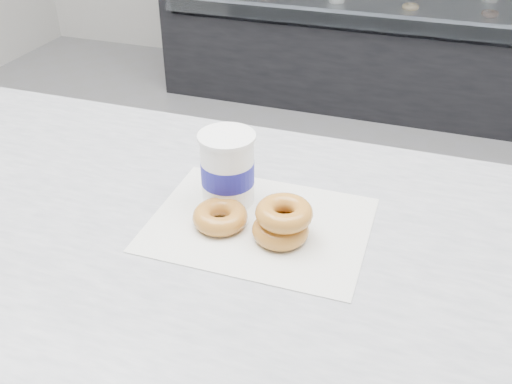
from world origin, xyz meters
TOP-DOWN VIEW (x-y plane):
  - ground at (0.00, 0.00)m, footprint 5.00×5.00m
  - display_case at (0.00, 2.12)m, footprint 2.40×0.74m
  - wax_paper at (0.19, -0.55)m, footprint 0.34×0.26m
  - donut_single at (0.13, -0.57)m, footprint 0.09×0.09m
  - donut_stack at (0.23, -0.57)m, footprint 0.10×0.10m
  - coffee_cup at (0.11, -0.50)m, footprint 0.11×0.11m

SIDE VIEW (x-z plane):
  - ground at x=0.00m, z-range 0.00..0.00m
  - display_case at x=0.00m, z-range -0.13..1.12m
  - wax_paper at x=0.19m, z-range 0.90..0.90m
  - donut_single at x=0.13m, z-range 0.90..0.93m
  - donut_stack at x=0.23m, z-range 0.90..0.96m
  - coffee_cup at x=0.11m, z-range 0.90..1.03m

